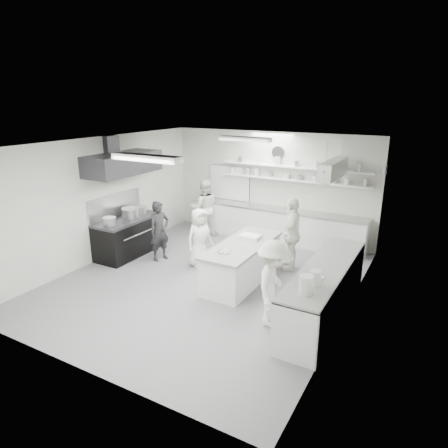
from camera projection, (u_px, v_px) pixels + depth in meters
The scene contains 27 objects.
floor at pixel (207, 281), 8.87m from camera, with size 6.00×7.00×0.02m, color gray.
ceiling at pixel (205, 143), 7.96m from camera, with size 6.00×7.00×0.02m, color white.
wall_back at pixel (271, 186), 11.33m from camera, with size 6.00×0.04×3.00m, color beige.
wall_front at pixel (73, 278), 5.50m from camera, with size 6.00×0.04×3.00m, color beige.
wall_left at pixel (102, 199), 9.81m from camera, with size 0.04×7.00×3.00m, color beige.
wall_right at pixel (352, 239), 7.03m from camera, with size 0.04×7.00×3.00m, color beige.
stove at pixel (128, 237), 10.27m from camera, with size 0.80×1.80×0.90m, color black.
exhaust_hood at pixel (123, 163), 9.70m from camera, with size 0.85×2.00×0.50m, color #333338.
back_counter at pixel (275, 225), 11.26m from camera, with size 5.00×0.60×0.92m, color white.
shelf_lower at pixel (293, 180), 10.83m from camera, with size 4.20×0.26×0.04m, color white.
shelf_upper at pixel (294, 167), 10.72m from camera, with size 4.20×0.26×0.04m, color white.
pass_through_window at pixel (230, 183), 11.94m from camera, with size 1.30×0.04×1.00m, color black.
wall_clock at pixel (278, 152), 10.92m from camera, with size 0.32×0.32×0.05m, color beige.
right_counter at pixel (324, 292), 7.33m from camera, with size 0.74×3.30×0.94m, color white.
pot_rack at pixel (334, 169), 9.25m from camera, with size 0.30×1.60×0.40m, color #ABABAC.
light_fixture_front at pixel (147, 158), 6.48m from camera, with size 1.30×0.25×0.10m, color white.
light_fixture_rear at pixel (245, 139), 9.48m from camera, with size 1.30×0.25×0.10m, color white.
prep_island at pixel (242, 264), 8.73m from camera, with size 0.84×2.25×0.83m, color white.
stove_pot at pixel (131, 214), 10.22m from camera, with size 0.46×0.46×0.28m, color #ABABAC.
cook_stove at pixel (160, 231), 9.83m from camera, with size 0.54×0.36×1.49m, color black.
cook_back at pixel (204, 208), 11.64m from camera, with size 0.80×0.62×1.64m, color white.
cook_island_left at pixel (199, 238), 9.47m from camera, with size 0.70×0.45×1.42m, color white.
cook_island_right at pixel (292, 234), 9.25m from camera, with size 1.02×0.42×1.74m, color white.
cook_right at pixel (273, 284), 6.94m from camera, with size 1.02×0.58×1.57m, color white.
bowl_island_a at pixel (224, 253), 8.14m from camera, with size 0.27×0.27×0.07m, color #ABABAC.
bowl_island_b at pixel (243, 239), 8.94m from camera, with size 0.18×0.18×0.06m, color white.
bowl_right at pixel (315, 279), 6.72m from camera, with size 0.25×0.25×0.06m, color white.
Camera 1 is at (4.26, -6.88, 3.86)m, focal length 32.13 mm.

